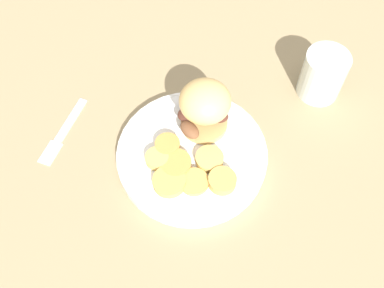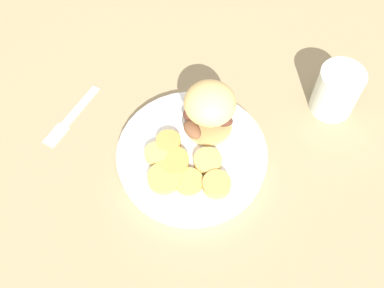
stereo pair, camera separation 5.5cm
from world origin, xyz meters
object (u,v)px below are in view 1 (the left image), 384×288
at_px(dinner_plate, 192,155).
at_px(sandwich, 204,106).
at_px(fork, 64,131).
at_px(drinking_glass, 323,75).

bearing_deg(dinner_plate, sandwich, 103.27).
distance_m(dinner_plate, fork, 0.23).
relative_size(fork, drinking_glass, 1.61).
distance_m(dinner_plate, drinking_glass, 0.28).
bearing_deg(dinner_plate, drinking_glass, 63.67).
xyz_separation_m(sandwich, drinking_glass, (0.14, 0.19, -0.03)).
xyz_separation_m(dinner_plate, fork, (-0.22, -0.07, -0.01)).
height_order(dinner_plate, fork, dinner_plate).
bearing_deg(sandwich, drinking_glass, 54.31).
height_order(sandwich, drinking_glass, sandwich).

